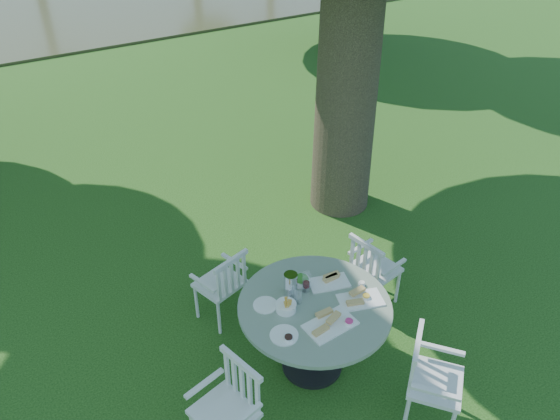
% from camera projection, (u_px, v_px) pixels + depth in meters
% --- Properties ---
extents(ground, '(140.00, 140.00, 0.00)m').
position_uv_depth(ground, '(289.00, 281.00, 6.08)').
color(ground, '#11360B').
rests_on(ground, ground).
extents(table, '(1.33, 1.33, 0.78)m').
position_uv_depth(table, '(314.00, 318.00, 4.77)').
color(table, black).
rests_on(table, ground).
extents(chair_ne, '(0.48, 0.50, 0.86)m').
position_uv_depth(chair_ne, '(370.00, 267.00, 5.51)').
color(chair_ne, silver).
rests_on(chair_ne, ground).
extents(chair_nw, '(0.52, 0.51, 0.84)m').
position_uv_depth(chair_nw, '(225.00, 283.00, 5.33)').
color(chair_nw, silver).
rests_on(chair_nw, ground).
extents(chair_sw, '(0.51, 0.53, 0.88)m').
position_uv_depth(chair_sw, '(232.00, 401.00, 4.19)').
color(chair_sw, silver).
rests_on(chair_sw, ground).
extents(chair_se, '(0.62, 0.62, 0.90)m').
position_uv_depth(chair_se, '(426.00, 374.00, 4.38)').
color(chair_se, silver).
rests_on(chair_se, ground).
extents(tableware, '(1.11, 0.78, 0.24)m').
position_uv_depth(tableware, '(307.00, 298.00, 4.68)').
color(tableware, white).
rests_on(tableware, table).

